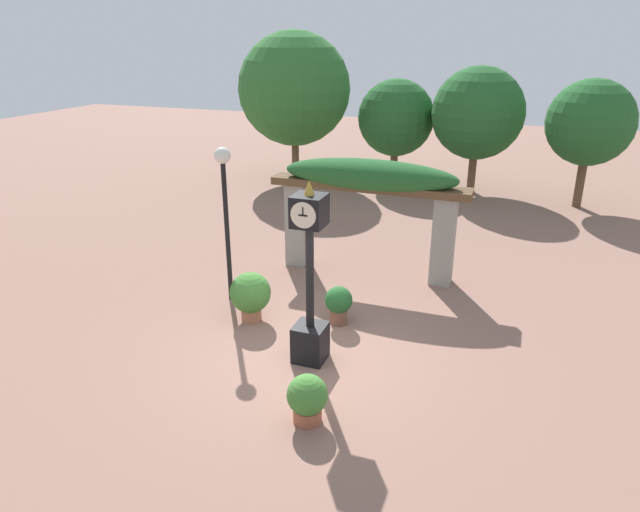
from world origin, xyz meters
TOP-DOWN VIEW (x-y plane):
  - ground_plane at (0.00, 0.00)m, footprint 60.00×60.00m
  - pedestal_clock at (0.13, -0.08)m, footprint 0.55×0.57m
  - pergola at (0.00, 4.05)m, footprint 4.63×1.08m
  - potted_plant_near_left at (0.71, -1.70)m, footprint 0.62×0.62m
  - potted_plant_near_right at (-1.53, 0.93)m, footprint 0.82×0.82m
  - potted_plant_far_left at (0.18, 1.37)m, footprint 0.55×0.55m
  - lamp_post at (-2.36, 1.62)m, footprint 0.34×0.34m
  - tree_line at (-1.73, 12.32)m, footprint 13.66×4.40m

SIDE VIEW (x-z plane):
  - ground_plane at x=0.00m, z-range 0.00..0.00m
  - potted_plant_near_left at x=0.71m, z-range 0.02..0.79m
  - potted_plant_far_left at x=0.18m, z-range 0.05..0.84m
  - potted_plant_near_right at x=-1.53m, z-range 0.06..1.06m
  - pedestal_clock at x=0.13m, z-range -0.21..3.04m
  - pergola at x=0.00m, z-range 0.71..3.47m
  - lamp_post at x=-2.36m, z-range 0.76..4.08m
  - tree_line at x=-1.73m, z-range 0.28..5.82m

